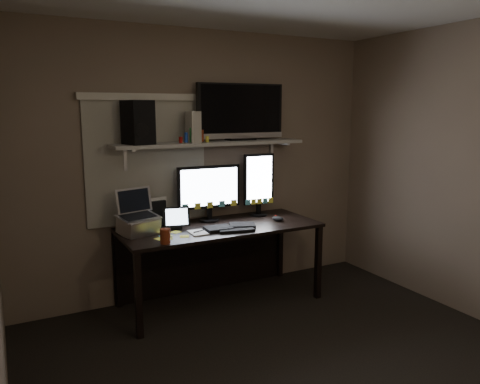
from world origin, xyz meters
TOP-DOWN VIEW (x-y plane):
  - floor at (0.00, 0.00)m, footprint 3.60×3.60m
  - back_wall at (0.00, 1.80)m, footprint 3.60×0.00m
  - window_blinds at (-0.55, 1.79)m, footprint 1.10×0.02m
  - desk at (0.00, 1.55)m, footprint 1.80×0.75m
  - wall_shelf at (0.00, 1.62)m, footprint 1.80×0.35m
  - monitor_landscape at (-0.01, 1.65)m, footprint 0.62×0.09m
  - monitor_portrait at (0.52, 1.63)m, footprint 0.32×0.08m
  - keyboard at (0.04, 1.29)m, footprint 0.50×0.28m
  - mouse at (0.57, 1.34)m, footprint 0.11×0.14m
  - notepad at (-0.28, 1.28)m, footprint 0.14×0.20m
  - tablet at (-0.39, 1.50)m, footprint 0.24×0.14m
  - file_sorter at (-0.53, 1.69)m, footprint 0.21×0.11m
  - laptop at (-0.73, 1.49)m, footprint 0.39×0.35m
  - cup at (-0.62, 1.12)m, footprint 0.10×0.10m
  - sticky_notes at (-0.49, 1.30)m, footprint 0.34×0.26m
  - tv at (0.34, 1.67)m, footprint 0.88×0.17m
  - game_console at (-0.18, 1.60)m, footprint 0.10×0.24m
  - speaker at (-0.67, 1.60)m, footprint 0.25×0.28m
  - bottles at (-0.19, 1.54)m, footprint 0.20×0.05m

SIDE VIEW (x-z plane):
  - floor at x=0.00m, z-range 0.00..0.00m
  - desk at x=0.00m, z-range 0.19..0.92m
  - sticky_notes at x=-0.49m, z-range 0.73..0.73m
  - notepad at x=-0.28m, z-range 0.73..0.74m
  - keyboard at x=0.04m, z-range 0.73..0.76m
  - mouse at x=0.57m, z-range 0.73..0.77m
  - cup at x=-0.62m, z-range 0.73..0.85m
  - tablet at x=-0.39m, z-range 0.73..0.93m
  - file_sorter at x=-0.53m, z-range 0.73..0.98m
  - laptop at x=-0.73m, z-range 0.73..1.10m
  - monitor_landscape at x=-0.01m, z-range 0.73..1.27m
  - monitor_portrait at x=0.52m, z-range 0.73..1.36m
  - back_wall at x=0.00m, z-range -0.55..3.05m
  - window_blinds at x=-0.55m, z-range 0.75..1.85m
  - wall_shelf at x=0.00m, z-range 1.45..1.48m
  - bottles at x=-0.19m, z-range 1.48..1.60m
  - game_console at x=-0.18m, z-range 1.48..1.76m
  - speaker at x=-0.67m, z-range 1.48..1.85m
  - tv at x=0.34m, z-range 1.48..2.01m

